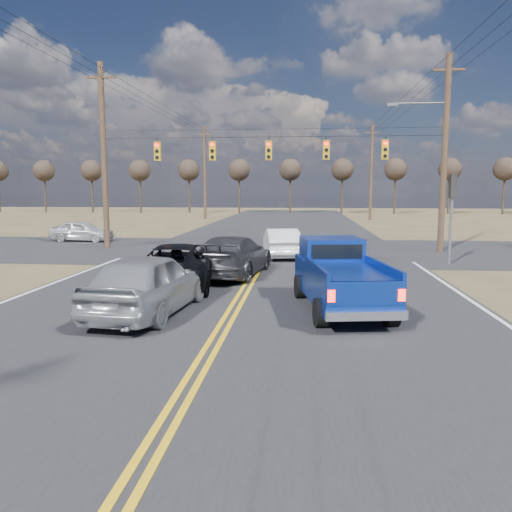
# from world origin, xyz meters

# --- Properties ---
(ground) EXTENTS (160.00, 160.00, 0.00)m
(ground) POSITION_xyz_m (0.00, 0.00, 0.00)
(ground) COLOR brown
(ground) RESTS_ON ground
(road_main) EXTENTS (14.00, 120.00, 0.02)m
(road_main) POSITION_xyz_m (0.00, 10.00, 0.00)
(road_main) COLOR #28282B
(road_main) RESTS_ON ground
(road_cross) EXTENTS (120.00, 12.00, 0.02)m
(road_cross) POSITION_xyz_m (0.00, 18.00, 0.00)
(road_cross) COLOR #28282B
(road_cross) RESTS_ON ground
(signal_gantry) EXTENTS (19.60, 4.83, 10.00)m
(signal_gantry) POSITION_xyz_m (0.50, 17.79, 5.06)
(signal_gantry) COLOR #473323
(signal_gantry) RESTS_ON ground
(utility_poles) EXTENTS (19.60, 58.32, 10.00)m
(utility_poles) POSITION_xyz_m (0.00, 17.00, 5.23)
(utility_poles) COLOR #473323
(utility_poles) RESTS_ON ground
(treeline) EXTENTS (87.00, 117.80, 7.40)m
(treeline) POSITION_xyz_m (0.00, 26.96, 5.70)
(treeline) COLOR #33261C
(treeline) RESTS_ON ground
(pickup_truck) EXTENTS (2.61, 5.21, 1.87)m
(pickup_truck) POSITION_xyz_m (2.86, 4.88, 0.91)
(pickup_truck) COLOR black
(pickup_truck) RESTS_ON ground
(silver_suv) EXTENTS (2.46, 5.06, 1.66)m
(silver_suv) POSITION_xyz_m (-2.19, 3.87, 0.83)
(silver_suv) COLOR #94979C
(silver_suv) RESTS_ON ground
(black_suv) EXTENTS (2.76, 5.45, 1.48)m
(black_suv) POSITION_xyz_m (-2.31, 7.74, 0.74)
(black_suv) COLOR black
(black_suv) RESTS_ON ground
(white_car_queue) EXTENTS (2.11, 4.43, 1.40)m
(white_car_queue) POSITION_xyz_m (0.80, 15.38, 0.70)
(white_car_queue) COLOR white
(white_car_queue) RESTS_ON ground
(dgrey_car_queue) EXTENTS (2.86, 5.51, 1.53)m
(dgrey_car_queue) POSITION_xyz_m (-0.80, 10.00, 0.76)
(dgrey_car_queue) COLOR #343338
(dgrey_car_queue) RESTS_ON ground
(cross_car_west) EXTENTS (1.87, 4.04, 1.34)m
(cross_car_west) POSITION_xyz_m (-12.06, 21.54, 0.67)
(cross_car_west) COLOR silver
(cross_car_west) RESTS_ON ground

